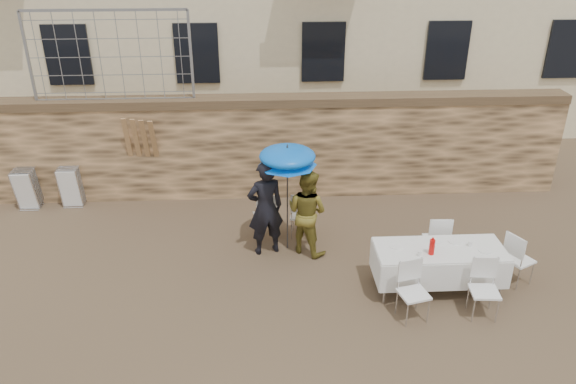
{
  "coord_description": "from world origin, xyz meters",
  "views": [
    {
      "loc": [
        -0.05,
        -6.35,
        5.64
      ],
      "look_at": [
        0.4,
        2.2,
        1.4
      ],
      "focal_mm": 35.0,
      "sensor_mm": 36.0,
      "label": 1
    }
  ],
  "objects_px": {
    "table_chair_back": "(436,238)",
    "woman_dress": "(307,212)",
    "table_chair_side": "(519,258)",
    "chair_stack_right": "(73,184)",
    "table_chair_front_left": "(414,293)",
    "table_chair_front_right": "(485,290)",
    "banquet_table": "(440,251)",
    "chair_stack_left": "(30,185)",
    "man_suit": "(265,208)",
    "couple_chair_left": "(265,215)",
    "soda_bottle": "(432,247)",
    "couple_chair_right": "(302,214)",
    "umbrella": "(287,160)"
  },
  "relations": [
    {
      "from": "table_chair_back",
      "to": "woman_dress",
      "type": "bearing_deg",
      "value": -9.5
    },
    {
      "from": "table_chair_side",
      "to": "chair_stack_right",
      "type": "xyz_separation_m",
      "value": [
        -8.33,
        3.35,
        -0.02
      ]
    },
    {
      "from": "table_chair_front_left",
      "to": "table_chair_back",
      "type": "xyz_separation_m",
      "value": [
        0.8,
        1.55,
        0.0
      ]
    },
    {
      "from": "table_chair_front_right",
      "to": "chair_stack_right",
      "type": "distance_m",
      "value": 8.53
    },
    {
      "from": "banquet_table",
      "to": "chair_stack_left",
      "type": "height_order",
      "value": "chair_stack_left"
    },
    {
      "from": "man_suit",
      "to": "couple_chair_left",
      "type": "height_order",
      "value": "man_suit"
    },
    {
      "from": "man_suit",
      "to": "chair_stack_left",
      "type": "distance_m",
      "value": 5.47
    },
    {
      "from": "banquet_table",
      "to": "table_chair_front_left",
      "type": "height_order",
      "value": "table_chair_front_left"
    },
    {
      "from": "soda_bottle",
      "to": "table_chair_front_left",
      "type": "xyz_separation_m",
      "value": [
        -0.4,
        -0.6,
        -0.43
      ]
    },
    {
      "from": "couple_chair_left",
      "to": "table_chair_side",
      "type": "bearing_deg",
      "value": 146.89
    },
    {
      "from": "woman_dress",
      "to": "table_chair_side",
      "type": "distance_m",
      "value": 3.69
    },
    {
      "from": "chair_stack_left",
      "to": "chair_stack_right",
      "type": "distance_m",
      "value": 0.9
    },
    {
      "from": "woman_dress",
      "to": "table_chair_front_right",
      "type": "xyz_separation_m",
      "value": [
        2.57,
        -2.04,
        -0.34
      ]
    },
    {
      "from": "woman_dress",
      "to": "table_chair_front_left",
      "type": "distance_m",
      "value": 2.54
    },
    {
      "from": "banquet_table",
      "to": "table_chair_back",
      "type": "xyz_separation_m",
      "value": [
        0.2,
        0.8,
        -0.25
      ]
    },
    {
      "from": "man_suit",
      "to": "banquet_table",
      "type": "bearing_deg",
      "value": 138.73
    },
    {
      "from": "banquet_table",
      "to": "chair_stack_left",
      "type": "relative_size",
      "value": 2.28
    },
    {
      "from": "man_suit",
      "to": "couple_chair_left",
      "type": "bearing_deg",
      "value": -106.68
    },
    {
      "from": "man_suit",
      "to": "couple_chair_right",
      "type": "height_order",
      "value": "man_suit"
    },
    {
      "from": "umbrella",
      "to": "chair_stack_right",
      "type": "bearing_deg",
      "value": 155.42
    },
    {
      "from": "chair_stack_right",
      "to": "soda_bottle",
      "type": "bearing_deg",
      "value": -28.17
    },
    {
      "from": "woman_dress",
      "to": "table_chair_front_right",
      "type": "height_order",
      "value": "woman_dress"
    },
    {
      "from": "woman_dress",
      "to": "man_suit",
      "type": "bearing_deg",
      "value": 37.85
    },
    {
      "from": "couple_chair_right",
      "to": "chair_stack_right",
      "type": "distance_m",
      "value": 5.07
    },
    {
      "from": "couple_chair_left",
      "to": "table_chair_back",
      "type": "xyz_separation_m",
      "value": [
        3.02,
        -1.04,
        0.0
      ]
    },
    {
      "from": "man_suit",
      "to": "table_chair_front_right",
      "type": "bearing_deg",
      "value": 131.75
    },
    {
      "from": "banquet_table",
      "to": "chair_stack_left",
      "type": "xyz_separation_m",
      "value": [
        -7.83,
        3.45,
        -0.27
      ]
    },
    {
      "from": "umbrella",
      "to": "chair_stack_left",
      "type": "height_order",
      "value": "umbrella"
    },
    {
      "from": "woman_dress",
      "to": "banquet_table",
      "type": "distance_m",
      "value": 2.44
    },
    {
      "from": "table_chair_front_left",
      "to": "table_chair_front_right",
      "type": "relative_size",
      "value": 1.0
    },
    {
      "from": "couple_chair_right",
      "to": "table_chair_front_right",
      "type": "height_order",
      "value": "same"
    },
    {
      "from": "man_suit",
      "to": "table_chair_side",
      "type": "height_order",
      "value": "man_suit"
    },
    {
      "from": "table_chair_back",
      "to": "table_chair_side",
      "type": "xyz_separation_m",
      "value": [
        1.2,
        -0.7,
        0.0
      ]
    },
    {
      "from": "couple_chair_right",
      "to": "man_suit",
      "type": "bearing_deg",
      "value": 46.61
    },
    {
      "from": "couple_chair_right",
      "to": "banquet_table",
      "type": "height_order",
      "value": "couple_chair_right"
    },
    {
      "from": "table_chair_side",
      "to": "chair_stack_left",
      "type": "height_order",
      "value": "table_chair_side"
    },
    {
      "from": "table_chair_front_right",
      "to": "soda_bottle",
      "type": "bearing_deg",
      "value": 144.23
    },
    {
      "from": "man_suit",
      "to": "soda_bottle",
      "type": "distance_m",
      "value": 2.99
    },
    {
      "from": "banquet_table",
      "to": "couple_chair_right",
      "type": "bearing_deg",
      "value": 139.04
    },
    {
      "from": "couple_chair_right",
      "to": "banquet_table",
      "type": "relative_size",
      "value": 0.46
    },
    {
      "from": "couple_chair_right",
      "to": "couple_chair_left",
      "type": "bearing_deg",
      "value": 8.45
    },
    {
      "from": "soda_bottle",
      "to": "table_chair_side",
      "type": "height_order",
      "value": "soda_bottle"
    },
    {
      "from": "man_suit",
      "to": "umbrella",
      "type": "relative_size",
      "value": 0.95
    },
    {
      "from": "man_suit",
      "to": "table_chair_side",
      "type": "bearing_deg",
      "value": 147.56
    },
    {
      "from": "soda_bottle",
      "to": "table_chair_front_right",
      "type": "height_order",
      "value": "soda_bottle"
    },
    {
      "from": "table_chair_back",
      "to": "chair_stack_left",
      "type": "xyz_separation_m",
      "value": [
        -8.03,
        2.65,
        -0.02
      ]
    },
    {
      "from": "table_chair_front_left",
      "to": "table_chair_side",
      "type": "distance_m",
      "value": 2.17
    },
    {
      "from": "chair_stack_left",
      "to": "umbrella",
      "type": "bearing_deg",
      "value": -20.87
    },
    {
      "from": "banquet_table",
      "to": "table_chair_back",
      "type": "relative_size",
      "value": 2.19
    },
    {
      "from": "banquet_table",
      "to": "table_chair_front_left",
      "type": "xyz_separation_m",
      "value": [
        -0.6,
        -0.75,
        -0.25
      ]
    }
  ]
}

